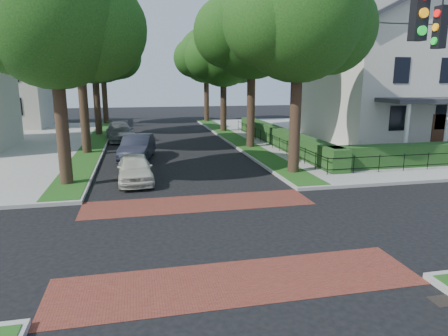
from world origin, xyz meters
The scene contains 21 objects.
ground centered at (0.00, 0.00, 0.00)m, with size 120.00×120.00×0.00m, color black.
sidewalk_ne centered at (19.50, 19.00, 0.07)m, with size 30.00×30.00×0.15m, color gray.
crosswalk_far centered at (0.00, 3.20, 0.01)m, with size 9.00×2.20×0.01m, color maroon.
crosswalk_near centered at (0.00, -3.20, 0.01)m, with size 9.00×2.20×0.01m, color maroon.
storm_drain centered at (4.30, -5.00, 0.01)m, with size 0.65×0.45×0.01m, color black.
grass_strip_ne centered at (5.40, 19.10, 0.16)m, with size 1.60×29.80×0.02m, color #254C15.
grass_strip_nw centered at (-5.40, 19.10, 0.16)m, with size 1.60×29.80×0.02m, color #254C15.
tree_right_near centered at (5.60, 7.24, 7.63)m, with size 7.75×6.67×10.66m.
tree_right_mid centered at (5.61, 15.25, 7.99)m, with size 8.25×7.09×11.22m.
tree_right_far centered at (5.60, 24.22, 6.91)m, with size 7.25×6.23×9.74m.
tree_right_back centered at (5.60, 33.23, 7.27)m, with size 7.50×6.45×10.20m.
tree_left_near centered at (-5.40, 7.23, 7.27)m, with size 7.50×6.45×10.20m.
tree_left_mid centered at (-5.39, 15.24, 8.34)m, with size 8.00×6.88×11.48m.
tree_left_far centered at (-5.40, 24.22, 7.12)m, with size 7.00×6.02×9.86m.
tree_left_back centered at (-5.40, 33.24, 7.41)m, with size 7.75×6.66×10.44m.
hedge_main_road centered at (7.70, 15.00, 0.75)m, with size 1.00×18.00×1.20m, color #143C18.
fence_main_road centered at (6.90, 15.00, 0.60)m, with size 0.06×18.00×0.90m, color black, non-canonical shape.
house_victorian centered at (17.51, 15.92, 6.02)m, with size 13.00×13.05×12.48m.
parked_car_front centered at (-2.44, 7.14, 0.67)m, with size 1.59×3.96×1.35m, color silver.
parked_car_middle centered at (-2.30, 12.64, 0.76)m, with size 1.61×4.62×1.52m, color black.
parked_car_rear centered at (-3.60, 20.78, 0.71)m, with size 1.99×4.90×1.42m, color slate.
Camera 1 is at (-2.23, -11.78, 4.83)m, focal length 32.00 mm.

